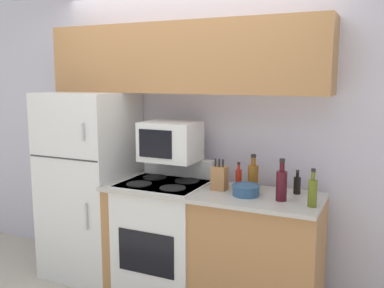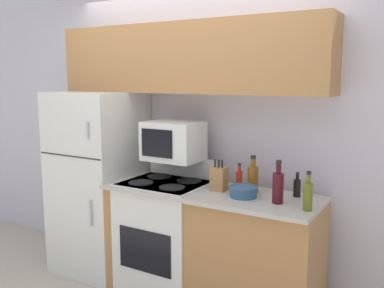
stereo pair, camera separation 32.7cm
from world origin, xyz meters
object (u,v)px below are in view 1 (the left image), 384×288
object	(u,v)px
stove	(164,236)
bottle_hot_sauce	(239,177)
refrigerator	(90,184)
bowl	(246,190)
knife_block	(220,178)
bottle_whiskey	(253,176)
bottle_soy_sauce	(297,184)
microwave	(170,141)
bottle_olive_oil	(313,192)
bottle_wine_red	(282,184)

from	to	relation	value
stove	bottle_hot_sauce	xyz separation A→B (m)	(0.58, 0.17, 0.52)
refrigerator	stove	size ratio (longest dim) A/B	1.50
refrigerator	bowl	distance (m)	1.50
stove	bottle_hot_sauce	bearing A→B (deg)	16.00
knife_block	bottle_whiskey	xyz separation A→B (m)	(0.24, 0.09, 0.02)
bottle_soy_sauce	knife_block	bearing A→B (deg)	-166.57
bottle_soy_sauce	bottle_whiskey	bearing A→B (deg)	-171.98
knife_block	bowl	world-z (taller)	knife_block
microwave	bottle_soy_sauce	bearing A→B (deg)	3.46
stove	bottle_hot_sauce	size ratio (longest dim) A/B	5.49
refrigerator	bottle_hot_sauce	distance (m)	1.38
refrigerator	stove	xyz separation A→B (m)	(0.79, -0.06, -0.34)
knife_block	bottle_soy_sauce	size ratio (longest dim) A/B	1.34
microwave	bottle_whiskey	world-z (taller)	microwave
bowl	bottle_olive_oil	bearing A→B (deg)	-8.78
knife_block	bowl	distance (m)	0.25
refrigerator	bottle_whiskey	size ratio (longest dim) A/B	5.90
bottle_olive_oil	bottle_wine_red	distance (m)	0.23
stove	bowl	world-z (taller)	stove
microwave	bottle_hot_sauce	size ratio (longest dim) A/B	2.28
knife_block	bowl	bearing A→B (deg)	-16.74
microwave	bottle_whiskey	bearing A→B (deg)	1.33
bottle_wine_red	bottle_hot_sauce	bearing A→B (deg)	150.34
stove	bottle_wine_red	size ratio (longest dim) A/B	3.66
bottle_olive_oil	bottle_wine_red	world-z (taller)	bottle_wine_red
refrigerator	microwave	world-z (taller)	refrigerator
stove	bottle_whiskey	distance (m)	0.91
knife_block	bottle_hot_sauce	world-z (taller)	knife_block
bowl	bottle_wine_red	distance (m)	0.28
bottle_hot_sauce	bottle_whiskey	bearing A→B (deg)	-18.13
bottle_olive_oil	bottle_hot_sauce	size ratio (longest dim) A/B	1.30
microwave	bottle_whiskey	xyz separation A→B (m)	(0.70, 0.02, -0.23)
microwave	bowl	xyz separation A→B (m)	(0.70, -0.14, -0.29)
knife_block	bottle_hot_sauce	distance (m)	0.17
microwave	bottle_wine_red	size ratio (longest dim) A/B	1.52
microwave	bowl	size ratio (longest dim) A/B	2.20
bottle_hot_sauce	bottle_olive_oil	bearing A→B (deg)	-24.36
refrigerator	bottle_olive_oil	bearing A→B (deg)	-5.01
stove	knife_block	bearing A→B (deg)	4.21
bowl	bottle_hot_sauce	world-z (taller)	bottle_hot_sauce
stove	bowl	bearing A→B (deg)	-2.89
refrigerator	bottle_hot_sauce	world-z (taller)	refrigerator
bowl	bottle_soy_sauce	xyz separation A→B (m)	(0.33, 0.21, 0.03)
refrigerator	bottle_hot_sauce	xyz separation A→B (m)	(1.37, 0.10, 0.18)
knife_block	bottle_olive_oil	distance (m)	0.73
refrigerator	microwave	xyz separation A→B (m)	(0.80, 0.04, 0.44)
knife_block	bottle_whiskey	world-z (taller)	bottle_whiskey
stove	bottle_olive_oil	xyz separation A→B (m)	(1.19, -0.11, 0.54)
microwave	knife_block	size ratio (longest dim) A/B	1.89
refrigerator	bottle_soy_sauce	xyz separation A→B (m)	(1.82, 0.11, 0.17)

